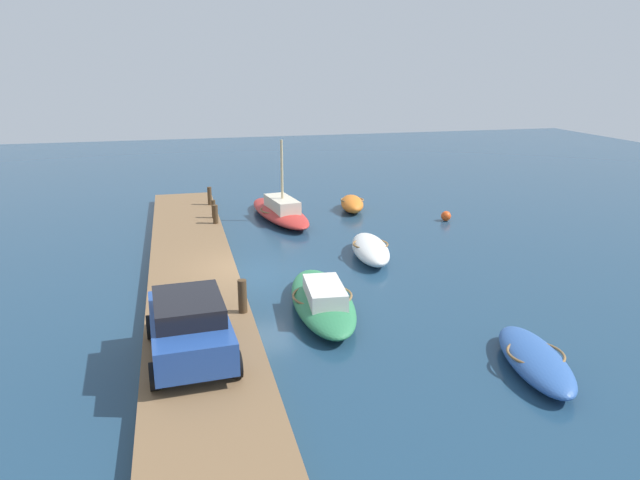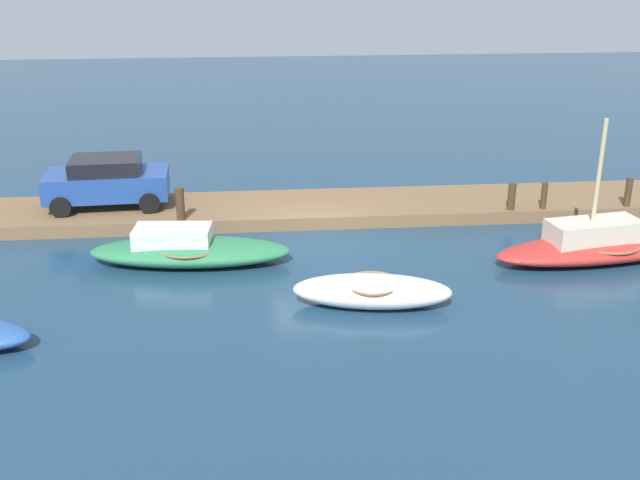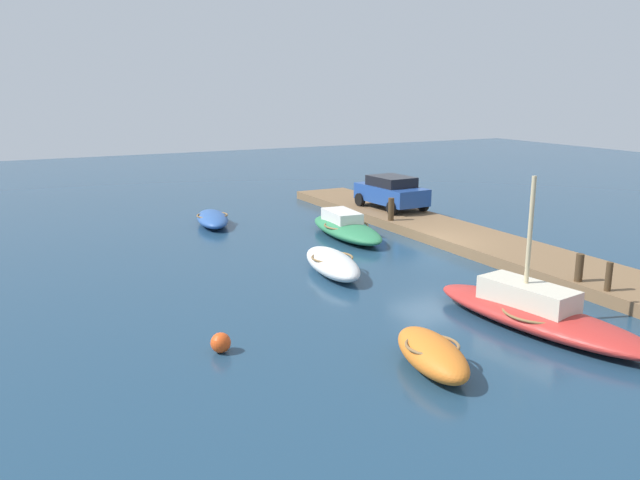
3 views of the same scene
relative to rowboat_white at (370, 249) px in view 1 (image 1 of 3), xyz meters
name	(u,v)px [view 1 (image 1 of 3)]	position (x,y,z in m)	size (l,w,h in m)	color
ground_plane	(254,277)	(1.01, -4.77, -0.38)	(84.00, 84.00, 0.00)	navy
dock_platform	(194,277)	(1.01, -6.92, -0.18)	(26.46, 3.05, 0.40)	brown
rowboat_white	(370,249)	(0.00, 0.00, 0.00)	(4.00, 1.93, 0.75)	white
rowboat_blue	(535,359)	(9.44, 1.14, -0.08)	(3.89, 2.08, 0.60)	#2D569E
dinghy_orange	(352,204)	(-7.63, 1.59, 0.00)	(2.99, 1.72, 0.76)	orange
sailboat_red	(280,211)	(-6.84, -2.38, 0.04)	(6.72, 2.82, 3.97)	#B72D28
motorboat_green	(323,299)	(4.61, -3.13, 0.02)	(5.61, 2.27, 1.05)	#2D7A4C
mooring_post_west	(210,196)	(-9.13, -5.64, 0.49)	(0.21, 0.21, 0.93)	#47331E
mooring_post_mid_west	(214,209)	(-6.36, -5.64, 0.45)	(0.19, 0.19, 0.86)	#47331E
mooring_post_mid_east	(215,214)	(-5.31, -5.64, 0.45)	(0.24, 0.24, 0.86)	#47331E
mooring_post_east	(242,296)	(4.97, -5.64, 0.52)	(0.26, 0.26, 1.01)	#47331E
parked_car	(189,326)	(7.36, -7.22, 0.85)	(3.90, 2.23, 1.58)	#234793
marker_buoy	(446,216)	(-4.55, 5.47, -0.14)	(0.49, 0.49, 0.49)	#E54C19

